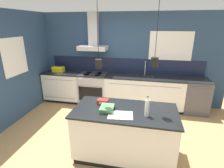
% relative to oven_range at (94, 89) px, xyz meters
% --- Properties ---
extents(ground_plane, '(16.00, 16.00, 0.00)m').
position_rel_oven_range_xyz_m(ground_plane, '(0.85, -1.69, -0.46)').
color(ground_plane, tan).
rests_on(ground_plane, ground).
extents(wall_back, '(5.60, 2.45, 2.60)m').
position_rel_oven_range_xyz_m(wall_back, '(0.80, 0.31, 0.90)').
color(wall_back, navy).
rests_on(wall_back, ground_plane).
extents(wall_left, '(0.08, 3.80, 2.60)m').
position_rel_oven_range_xyz_m(wall_left, '(-1.58, -0.99, 0.85)').
color(wall_left, navy).
rests_on(wall_left, ground_plane).
extents(counter_run_left, '(1.12, 0.64, 0.91)m').
position_rel_oven_range_xyz_m(counter_run_left, '(-0.96, 0.01, 0.01)').
color(counter_run_left, black).
rests_on(counter_run_left, ground_plane).
extents(counter_run_sink, '(2.15, 0.64, 1.31)m').
position_rel_oven_range_xyz_m(counter_run_sink, '(1.47, 0.01, 0.01)').
color(counter_run_sink, black).
rests_on(counter_run_sink, ground_plane).
extents(oven_range, '(0.80, 0.66, 0.91)m').
position_rel_oven_range_xyz_m(oven_range, '(0.00, 0.00, 0.00)').
color(oven_range, '#B5B5BA').
rests_on(oven_range, ground_plane).
extents(dishwasher, '(0.62, 0.65, 0.91)m').
position_rel_oven_range_xyz_m(dishwasher, '(2.84, 0.00, 0.00)').
color(dishwasher, '#4C4C51').
rests_on(dishwasher, ground_plane).
extents(kitchen_island, '(1.75, 0.89, 0.91)m').
position_rel_oven_range_xyz_m(kitchen_island, '(1.21, -2.04, 0.00)').
color(kitchen_island, black).
rests_on(kitchen_island, ground_plane).
extents(bottle_on_island, '(0.07, 0.07, 0.34)m').
position_rel_oven_range_xyz_m(bottle_on_island, '(1.56, -2.17, 0.60)').
color(bottle_on_island, silver).
rests_on(bottle_on_island, kitchen_island).
extents(book_stack, '(0.24, 0.29, 0.07)m').
position_rel_oven_range_xyz_m(book_stack, '(0.91, -2.12, 0.49)').
color(book_stack, '#4C7F4C').
rests_on(book_stack, kitchen_island).
extents(red_supply_box, '(0.19, 0.13, 0.08)m').
position_rel_oven_range_xyz_m(red_supply_box, '(0.78, -1.88, 0.50)').
color(red_supply_box, red).
rests_on(red_supply_box, kitchen_island).
extents(paper_pile, '(0.42, 0.32, 0.01)m').
position_rel_oven_range_xyz_m(paper_pile, '(1.16, -2.23, 0.46)').
color(paper_pile, silver).
rests_on(paper_pile, kitchen_island).
extents(yellow_toolbox, '(0.34, 0.18, 0.19)m').
position_rel_oven_range_xyz_m(yellow_toolbox, '(-1.09, 0.00, 0.54)').
color(yellow_toolbox, gold).
rests_on(yellow_toolbox, counter_run_left).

